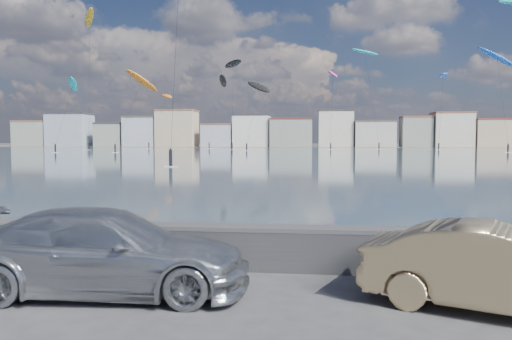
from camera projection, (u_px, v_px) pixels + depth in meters
The scene contains 18 objects.
ground at pixel (173, 309), 8.71m from camera, with size 700.00×700.00×0.00m, color #333335.
bay_water at pixel (301, 154), 99.44m from camera, with size 500.00×177.00×0.00m, color #365060.
far_shore_strip at pixel (307, 146), 207.03m from camera, with size 500.00×60.00×0.00m, color #4C473D.
seawall at pixel (206, 244), 11.35m from camera, with size 400.00×0.36×1.08m.
far_buildings at pixel (310, 131), 192.63m from camera, with size 240.79×13.26×14.60m.
car_silver at pixel (106, 251), 9.62m from camera, with size 2.26×5.56×1.61m, color #AFB2B7.
car_champagne at pixel (498, 269), 8.54m from camera, with size 1.58×4.52×1.49m, color tan.
kitesurfer_0 at pixel (497, 58), 117.32m from camera, with size 10.77×9.57×25.15m.
kitesurfer_1 at pixel (167, 97), 165.57m from camera, with size 7.60×13.75×18.77m.
kitesurfer_3 at pixel (333, 75), 155.34m from camera, with size 4.36×19.16×25.40m.
kitesurfer_5 at pixel (90, 20), 141.75m from camera, with size 5.58×10.43×40.21m.
kitesurfer_6 at pixel (142, 82), 118.93m from camera, with size 8.17×14.38×20.13m.
kitesurfer_7 at pixel (223, 82), 165.25m from camera, with size 4.76×15.53×24.57m.
kitesurfer_8 at pixel (233, 65), 150.85m from camera, with size 7.80×12.16×27.25m.
kitesurfer_9 at pixel (73, 86), 115.66m from camera, with size 4.65×10.28×17.68m.
kitesurfer_11 at pixel (259, 88), 139.78m from camera, with size 8.43×15.60×20.31m.
kitesurfer_13 at pixel (443, 76), 147.32m from camera, with size 6.86×14.82×22.98m.
kitesurfer_17 at pixel (365, 53), 152.39m from camera, with size 9.40×10.60×31.63m.
Camera 1 is at (2.41, -8.32, 2.97)m, focal length 35.00 mm.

